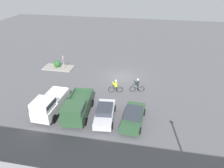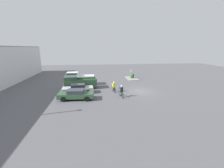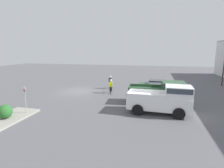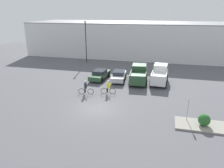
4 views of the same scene
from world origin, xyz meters
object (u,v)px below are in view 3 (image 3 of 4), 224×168
at_px(fire_lane_sign, 25,98).
at_px(shrub, 5,112).
at_px(pickup_truck_0, 160,92).
at_px(pickup_truck_1, 164,99).
at_px(sedan_0, 157,85).
at_px(cyclist_1, 110,82).
at_px(sedan_1, 158,90).
at_px(cyclist_0, 111,86).

relative_size(fire_lane_sign, shrub, 2.25).
distance_m(pickup_truck_0, pickup_truck_1, 2.85).
relative_size(sedan_0, pickup_truck_0, 0.88).
relative_size(cyclist_1, shrub, 1.75).
relative_size(sedan_1, cyclist_1, 2.60).
bearing_deg(sedan_1, sedan_0, -179.84).
relative_size(sedan_1, shrub, 4.55).
height_order(cyclist_1, shrub, cyclist_1).
xyz_separation_m(pickup_truck_1, shrub, (4.20, -11.30, -0.55)).
relative_size(cyclist_0, fire_lane_sign, 0.76).
bearing_deg(sedan_1, pickup_truck_1, 3.80).
bearing_deg(pickup_truck_0, fire_lane_sign, -61.27).
xyz_separation_m(cyclist_0, cyclist_1, (-2.54, -0.71, 0.02)).
relative_size(cyclist_1, fire_lane_sign, 0.78).
height_order(pickup_truck_1, cyclist_1, pickup_truck_1).
distance_m(sedan_0, cyclist_0, 6.09).
bearing_deg(cyclist_0, pickup_truck_1, 45.60).
bearing_deg(shrub, pickup_truck_0, 122.41).
bearing_deg(sedan_0, shrub, -40.87).
height_order(sedan_1, fire_lane_sign, fire_lane_sign).
relative_size(sedan_1, pickup_truck_1, 0.93).
height_order(pickup_truck_0, pickup_truck_1, pickup_truck_1).
bearing_deg(fire_lane_sign, sedan_1, 129.62).
bearing_deg(pickup_truck_0, cyclist_0, -116.98).
relative_size(pickup_truck_1, fire_lane_sign, 2.18).
relative_size(sedan_0, pickup_truck_1, 0.94).
distance_m(pickup_truck_1, fire_lane_sign, 11.00).
height_order(pickup_truck_0, fire_lane_sign, fire_lane_sign).
xyz_separation_m(pickup_truck_1, fire_lane_sign, (2.87, -10.62, 0.18)).
bearing_deg(fire_lane_sign, cyclist_0, 150.85).
bearing_deg(sedan_1, pickup_truck_0, 3.55).
relative_size(sedan_1, fire_lane_sign, 2.02).
bearing_deg(cyclist_1, sedan_1, 66.84).
relative_size(pickup_truck_0, shrub, 5.27).
xyz_separation_m(sedan_1, fire_lane_sign, (8.48, -10.25, 0.67)).
bearing_deg(pickup_truck_0, shrub, -57.59).
bearing_deg(pickup_truck_1, pickup_truck_0, -175.96).
distance_m(cyclist_0, shrub, 11.33).
xyz_separation_m(sedan_1, pickup_truck_0, (2.77, 0.17, 0.40)).
distance_m(pickup_truck_0, cyclist_1, 8.34).
bearing_deg(pickup_truck_1, cyclist_1, -141.61).
xyz_separation_m(fire_lane_sign, shrub, (1.34, -0.68, -0.73)).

